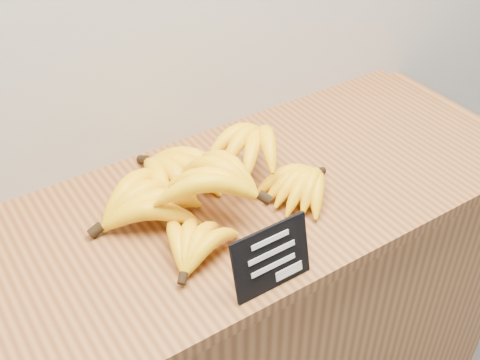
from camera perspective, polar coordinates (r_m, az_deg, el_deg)
name	(u,v)px	position (r m, az deg, el deg)	size (l,w,h in m)	color
counter	(229,345)	(1.59, -1.02, -15.37)	(1.50, 0.50, 0.90)	#9D6332
counter_top	(227,207)	(1.25, -1.26, -2.60)	(1.34, 0.54, 0.03)	#955C2E
chalkboard_sign	(272,258)	(1.04, 3.01, -7.41)	(0.15, 0.01, 0.12)	black
banana_pile	(205,184)	(1.20, -3.36, -0.42)	(0.50, 0.37, 0.13)	yellow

